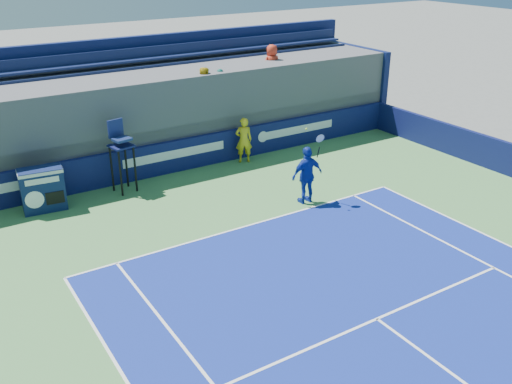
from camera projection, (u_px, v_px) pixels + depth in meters
ball_person at (244, 140)px, 21.69m from camera, size 0.75×0.63×1.76m
back_hoarding at (174, 156)px, 20.87m from camera, size 20.40×0.21×1.20m
match_clock at (42, 188)px, 17.80m from camera, size 1.39×0.86×1.40m
umpire_chair at (121, 149)px, 18.86m from camera, size 0.82×0.82×2.48m
tennis_player at (307, 175)px, 18.23m from camera, size 1.13×0.51×2.57m
stadium_seating at (150, 111)px, 21.96m from camera, size 21.00×4.05×4.40m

